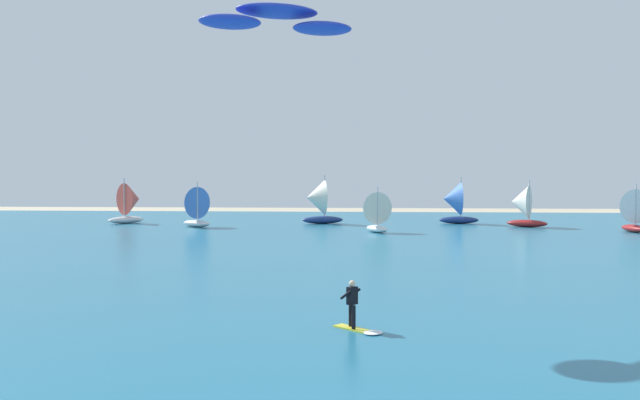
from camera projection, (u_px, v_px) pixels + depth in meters
name	position (u px, v px, depth m)	size (l,w,h in m)	color
ocean	(342.00, 239.00, 55.38)	(160.00, 90.00, 0.10)	#236B89
kitesurfer	(356.00, 312.00, 21.72)	(1.84, 1.71, 1.67)	yellow
kite	(277.00, 20.00, 25.75)	(6.57, 4.15, 0.95)	#1E33B2
sailboat_anchored_offshore	(193.00, 206.00, 68.71)	(4.34, 4.10, 4.82)	silver
sailboat_leading	(317.00, 201.00, 73.24)	(4.97, 4.34, 5.60)	navy
sailboat_near_shore	(374.00, 211.00, 61.98)	(3.47, 3.88, 4.35)	white
sailboat_far_right	(453.00, 202.00, 73.51)	(4.51, 3.80, 5.33)	navy
sailboat_outermost	(632.00, 210.00, 62.25)	(3.53, 4.09, 4.67)	maroon
sailboat_far_left	(131.00, 203.00, 74.35)	(4.50, 4.68, 5.22)	silver
sailboat_center_horizon	(521.00, 206.00, 68.55)	(4.43, 3.97, 4.99)	maroon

